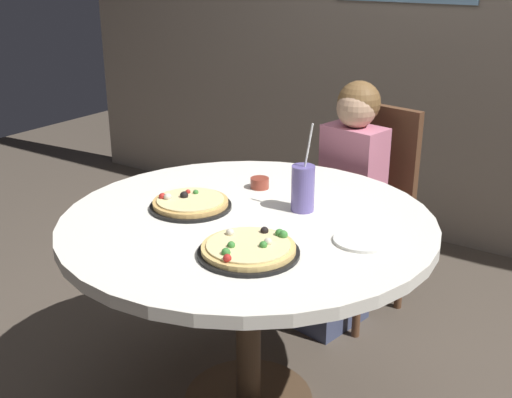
# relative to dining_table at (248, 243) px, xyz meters

# --- Properties ---
(dining_table) EXTENTS (1.26, 1.26, 0.75)m
(dining_table) POSITION_rel_dining_table_xyz_m (0.00, 0.00, 0.00)
(dining_table) COLOR silver
(dining_table) RESTS_ON ground_plane
(chair_wooden) EXTENTS (0.46, 0.46, 0.95)m
(chair_wooden) POSITION_rel_dining_table_xyz_m (0.02, 0.91, -0.13)
(chair_wooden) COLOR brown
(chair_wooden) RESTS_ON ground_plane
(diner_child) EXTENTS (0.31, 0.43, 1.08)m
(diner_child) POSITION_rel_dining_table_xyz_m (-0.01, 0.73, -0.17)
(diner_child) COLOR #3F4766
(diner_child) RESTS_ON ground_plane
(pizza_veggie) EXTENTS (0.28, 0.28, 0.05)m
(pizza_veggie) POSITION_rel_dining_table_xyz_m (-0.21, -0.04, 0.11)
(pizza_veggie) COLOR black
(pizza_veggie) RESTS_ON dining_table
(pizza_cheese) EXTENTS (0.30, 0.30, 0.05)m
(pizza_cheese) POSITION_rel_dining_table_xyz_m (0.16, -0.23, 0.11)
(pizza_cheese) COLOR black
(pizza_cheese) RESTS_ON dining_table
(soda_cup) EXTENTS (0.08, 0.08, 0.31)m
(soda_cup) POSITION_rel_dining_table_xyz_m (0.12, 0.16, 0.17)
(soda_cup) COLOR #6659A5
(soda_cup) RESTS_ON dining_table
(sauce_bowl) EXTENTS (0.07, 0.07, 0.04)m
(sauce_bowl) POSITION_rel_dining_table_xyz_m (-0.13, 0.26, 0.11)
(sauce_bowl) COLOR brown
(sauce_bowl) RESTS_ON dining_table
(plate_small) EXTENTS (0.18, 0.18, 0.01)m
(plate_small) POSITION_rel_dining_table_xyz_m (0.40, 0.04, 0.10)
(plate_small) COLOR white
(plate_small) RESTS_ON dining_table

